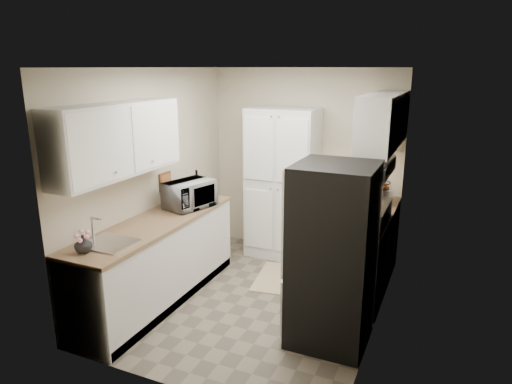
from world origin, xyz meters
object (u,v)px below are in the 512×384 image
(refrigerator, at_px, (333,255))
(microwave, at_px, (190,194))
(pantry_cabinet, at_px, (282,184))
(electric_range, at_px, (353,261))
(wine_bottle, at_px, (197,186))
(toaster_oven, at_px, (380,195))

(refrigerator, distance_m, microwave, 1.94)
(pantry_cabinet, xyz_separation_m, electric_range, (1.17, -0.93, -0.52))
(pantry_cabinet, relative_size, microwave, 3.55)
(electric_range, bearing_deg, pantry_cabinet, 141.78)
(pantry_cabinet, distance_m, refrigerator, 2.07)
(refrigerator, xyz_separation_m, microwave, (-1.85, 0.55, 0.23))
(pantry_cabinet, relative_size, electric_range, 1.77)
(microwave, xyz_separation_m, wine_bottle, (-0.08, 0.29, 0.02))
(refrigerator, relative_size, microwave, 3.02)
(refrigerator, bearing_deg, wine_bottle, 156.29)
(pantry_cabinet, relative_size, wine_bottle, 5.82)
(microwave, bearing_deg, pantry_cabinet, -15.23)
(pantry_cabinet, bearing_deg, microwave, -121.24)
(pantry_cabinet, distance_m, wine_bottle, 1.18)
(wine_bottle, height_order, toaster_oven, wine_bottle)
(refrigerator, bearing_deg, toaster_oven, 84.74)
(electric_range, bearing_deg, microwave, -172.58)
(refrigerator, height_order, wine_bottle, refrigerator)
(microwave, height_order, toaster_oven, microwave)
(pantry_cabinet, xyz_separation_m, toaster_oven, (1.29, -0.10, 0.02))
(wine_bottle, bearing_deg, microwave, -74.69)
(microwave, relative_size, toaster_oven, 1.69)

